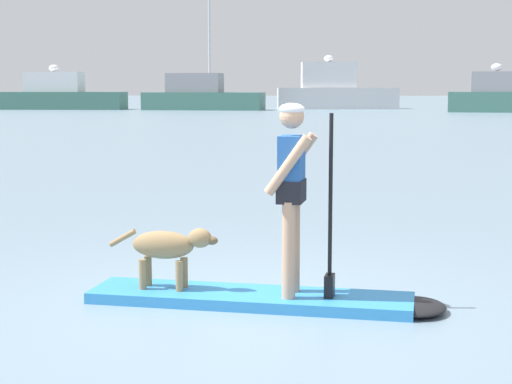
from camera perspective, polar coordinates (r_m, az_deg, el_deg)
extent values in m
plane|color=gray|center=(7.59, -0.42, -7.72)|extent=(400.00, 400.00, 0.00)
cube|color=#338CD8|center=(7.58, -0.42, -7.35)|extent=(3.02, 1.11, 0.10)
ellipsoid|color=black|center=(7.42, 10.90, -7.80)|extent=(0.65, 0.72, 0.10)
cylinder|color=tan|center=(7.53, 2.61, -3.69)|extent=(0.12, 0.12, 0.87)
cylinder|color=tan|center=(7.27, 2.28, -4.07)|extent=(0.12, 0.12, 0.87)
cube|color=black|center=(7.32, 2.47, 0.07)|extent=(0.27, 0.39, 0.20)
cube|color=#2659A5|center=(7.29, 2.48, 1.68)|extent=(0.25, 0.37, 0.57)
sphere|color=tan|center=(7.26, 2.50, 5.27)|extent=(0.22, 0.22, 0.22)
ellipsoid|color=white|center=(7.26, 2.50, 5.75)|extent=(0.23, 0.23, 0.11)
cylinder|color=tan|center=(7.48, 2.71, 2.14)|extent=(0.43, 0.15, 0.54)
cylinder|color=tan|center=(7.10, 2.23, 1.87)|extent=(0.43, 0.15, 0.54)
cylinder|color=black|center=(7.29, 5.18, -0.98)|extent=(0.04, 0.04, 1.64)
cube|color=black|center=(7.42, 5.12, -6.49)|extent=(0.11, 0.19, 0.20)
ellipsoid|color=#997A51|center=(7.69, -6.46, -3.66)|extent=(0.62, 0.31, 0.26)
ellipsoid|color=#997A51|center=(7.57, -3.91, -3.20)|extent=(0.24, 0.19, 0.18)
ellipsoid|color=brown|center=(7.54, -3.10, -3.38)|extent=(0.13, 0.10, 0.08)
cylinder|color=#997A51|center=(7.81, -9.23, -3.16)|extent=(0.27, 0.09, 0.18)
cylinder|color=#997A51|center=(7.76, -5.01, -5.58)|extent=(0.07, 0.07, 0.28)
cylinder|color=#997A51|center=(7.62, -5.34, -5.82)|extent=(0.07, 0.07, 0.28)
cylinder|color=#997A51|center=(7.87, -7.49, -5.43)|extent=(0.07, 0.07, 0.28)
cylinder|color=#997A51|center=(7.73, -7.87, -5.67)|extent=(0.07, 0.07, 0.28)
cube|color=#3F7266|center=(77.29, -13.18, 6.19)|extent=(11.17, 3.57, 1.58)
cube|color=silver|center=(77.52, -13.81, 7.42)|extent=(5.05, 2.61, 1.80)
ellipsoid|color=white|center=(77.54, -13.84, 8.35)|extent=(0.90, 0.90, 0.60)
cube|color=#3F7266|center=(73.70, -3.64, 6.31)|extent=(10.92, 4.62, 1.55)
cube|color=gray|center=(73.79, -4.27, 7.56)|extent=(5.03, 3.11, 1.69)
cylinder|color=silver|center=(73.74, -3.26, 10.38)|extent=(0.20, 0.20, 8.92)
cylinder|color=silver|center=(73.79, -4.27, 7.84)|extent=(3.70, 0.55, 0.14)
cube|color=silver|center=(77.74, 5.65, 6.48)|extent=(11.33, 3.73, 1.94)
cube|color=silver|center=(77.71, 5.05, 8.08)|extent=(5.16, 2.57, 2.37)
ellipsoid|color=white|center=(77.75, 5.06, 9.21)|extent=(0.90, 0.90, 0.60)
cube|color=#3F7266|center=(69.37, 16.80, 5.99)|extent=(9.07, 4.20, 1.63)
cube|color=gray|center=(69.21, 16.32, 7.35)|extent=(4.23, 2.67, 1.62)
ellipsoid|color=white|center=(69.23, 16.36, 8.31)|extent=(0.90, 0.90, 0.60)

